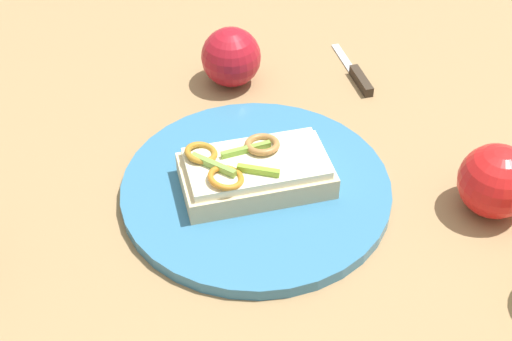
{
  "coord_description": "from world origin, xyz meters",
  "views": [
    {
      "loc": [
        0.31,
        -0.48,
        0.55
      ],
      "look_at": [
        0.0,
        0.0,
        0.03
      ],
      "focal_mm": 51.36,
      "sensor_mm": 36.0,
      "label": 1
    }
  ],
  "objects_px": {
    "sandwich": "(254,172)",
    "apple_3": "(231,57)",
    "apple_4": "(496,181)",
    "knife": "(357,75)",
    "plate": "(256,189)"
  },
  "relations": [
    {
      "from": "plate",
      "to": "apple_4",
      "type": "relative_size",
      "value": 3.7
    },
    {
      "from": "apple_4",
      "to": "knife",
      "type": "xyz_separation_m",
      "value": [
        -0.23,
        0.14,
        -0.03
      ]
    },
    {
      "from": "apple_3",
      "to": "knife",
      "type": "xyz_separation_m",
      "value": [
        0.13,
        0.09,
        -0.03
      ]
    },
    {
      "from": "plate",
      "to": "apple_4",
      "type": "height_order",
      "value": "apple_4"
    },
    {
      "from": "sandwich",
      "to": "apple_3",
      "type": "height_order",
      "value": "apple_3"
    },
    {
      "from": "sandwich",
      "to": "knife",
      "type": "relative_size",
      "value": 1.72
    },
    {
      "from": "apple_3",
      "to": "knife",
      "type": "relative_size",
      "value": 0.76
    },
    {
      "from": "plate",
      "to": "apple_3",
      "type": "xyz_separation_m",
      "value": [
        -0.14,
        0.16,
        0.03
      ]
    },
    {
      "from": "sandwich",
      "to": "apple_3",
      "type": "bearing_deg",
      "value": 83.89
    },
    {
      "from": "apple_4",
      "to": "knife",
      "type": "relative_size",
      "value": 0.78
    },
    {
      "from": "sandwich",
      "to": "knife",
      "type": "height_order",
      "value": "sandwich"
    },
    {
      "from": "apple_3",
      "to": "apple_4",
      "type": "distance_m",
      "value": 0.36
    },
    {
      "from": "plate",
      "to": "knife",
      "type": "bearing_deg",
      "value": 91.36
    },
    {
      "from": "plate",
      "to": "sandwich",
      "type": "height_order",
      "value": "sandwich"
    },
    {
      "from": "sandwich",
      "to": "apple_3",
      "type": "relative_size",
      "value": 2.28
    }
  ]
}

